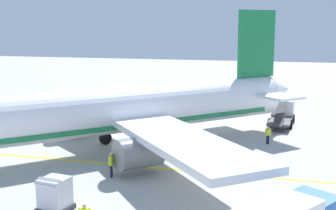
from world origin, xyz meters
TOP-DOWN VIEW (x-y plane):
  - airliner_foreground at (17.96, 24.60)m, footprint 32.70×31.63m
  - service_truck_baggage at (33.47, 10.95)m, footprint 7.17×2.74m
  - cargo_container_near at (6.02, 22.73)m, footprint 1.89×1.89m
  - crew_marshaller at (24.40, 11.94)m, footprint 0.47×0.50m
  - crew_loader_right at (12.32, 21.90)m, footprint 0.63×0.28m
  - apron_guide_line at (15.14, 19.99)m, footprint 0.30×60.00m

SIDE VIEW (x-z plane):
  - apron_guide_line at x=15.14m, z-range 0.00..0.01m
  - crew_marshaller at x=24.40m, z-range 0.14..1.75m
  - cargo_container_near at x=6.02m, z-range -0.05..2.02m
  - crew_loader_right at x=12.32m, z-range 0.17..1.95m
  - service_truck_baggage at x=33.47m, z-range -0.21..2.54m
  - airliner_foreground at x=17.96m, z-range -2.56..9.34m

